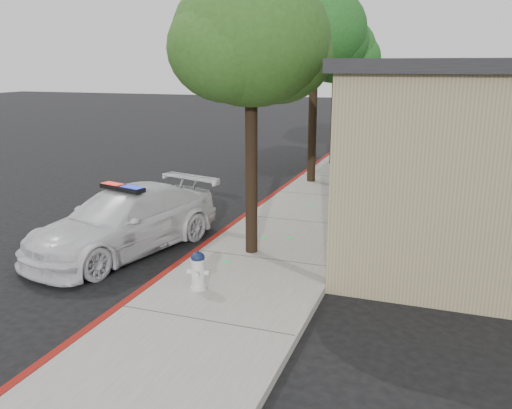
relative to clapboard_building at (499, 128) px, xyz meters
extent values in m
plane|color=black|center=(-6.69, -9.00, -2.13)|extent=(120.00, 120.00, 0.00)
cube|color=gray|center=(-5.09, -6.00, -2.05)|extent=(3.20, 60.00, 0.15)
cube|color=maroon|center=(-6.63, -6.00, -2.05)|extent=(0.14, 60.00, 0.16)
cube|color=#968962|center=(0.01, 0.00, -0.13)|extent=(7.00, 20.00, 4.00)
cube|color=black|center=(0.01, 0.00, 1.99)|extent=(7.30, 20.30, 0.24)
cube|color=black|center=(-3.52, -8.00, -0.18)|extent=(0.08, 1.48, 1.68)
cube|color=black|center=(-3.52, -5.00, -0.18)|extent=(0.08, 1.48, 1.68)
cube|color=black|center=(-3.52, -2.00, -0.18)|extent=(0.08, 1.48, 1.68)
cube|color=black|center=(-3.52, 1.00, -0.18)|extent=(0.08, 1.48, 1.68)
cube|color=black|center=(-3.52, 4.00, -0.18)|extent=(0.08, 1.48, 1.68)
cube|color=black|center=(-3.52, 7.00, -0.18)|extent=(0.08, 1.48, 1.68)
cube|color=black|center=(-3.52, 10.00, -0.18)|extent=(0.08, 1.48, 1.68)
imported|color=silver|center=(-8.31, -9.22, -1.41)|extent=(3.18, 5.27, 1.43)
cube|color=black|center=(-8.31, -9.22, -0.64)|extent=(1.23, 0.57, 0.10)
cube|color=red|center=(-8.62, -9.14, -0.63)|extent=(0.56, 0.36, 0.11)
cube|color=#0C1FD0|center=(-8.00, -9.31, -0.63)|extent=(0.56, 0.36, 0.11)
cylinder|color=silver|center=(-5.67, -10.90, -1.95)|extent=(0.30, 0.30, 0.05)
cylinder|color=silver|center=(-5.67, -10.90, -1.68)|extent=(0.25, 0.25, 0.49)
cylinder|color=silver|center=(-5.67, -10.90, -1.42)|extent=(0.28, 0.28, 0.04)
ellipsoid|color=#101A3B|center=(-5.67, -10.90, -1.36)|extent=(0.26, 0.26, 0.19)
cylinder|color=#101A3B|center=(-5.67, -10.90, -1.28)|extent=(0.06, 0.06, 0.05)
cylinder|color=silver|center=(-5.82, -10.93, -1.66)|extent=(0.12, 0.12, 0.10)
cylinder|color=silver|center=(-5.52, -10.87, -1.66)|extent=(0.12, 0.12, 0.10)
cylinder|color=silver|center=(-5.64, -11.05, -1.64)|extent=(0.14, 0.13, 0.12)
cylinder|color=black|center=(-5.45, -8.67, -0.18)|extent=(0.26, 0.26, 3.60)
ellipsoid|color=#284C18|center=(-5.45, -8.67, 2.52)|extent=(3.20, 3.20, 2.72)
ellipsoid|color=#284C18|center=(-5.08, -8.22, 2.22)|extent=(2.40, 2.40, 2.04)
ellipsoid|color=#284C18|center=(-5.73, -9.09, 2.32)|extent=(2.50, 2.50, 2.12)
cylinder|color=black|center=(-5.99, -1.05, 0.08)|extent=(0.29, 0.29, 4.12)
ellipsoid|color=#184E18|center=(-5.99, -1.05, 3.14)|extent=(3.45, 3.45, 2.93)
ellipsoid|color=#184E18|center=(-5.63, -0.63, 2.81)|extent=(2.78, 2.78, 2.37)
ellipsoid|color=#184E18|center=(-6.38, -1.37, 2.92)|extent=(2.67, 2.67, 2.27)
cylinder|color=black|center=(-5.99, 2.69, -0.15)|extent=(0.27, 0.27, 3.65)
ellipsoid|color=#1C581B|center=(-5.99, 2.69, 2.61)|extent=(3.13, 3.13, 2.66)
ellipsoid|color=#1C581B|center=(-5.44, 2.82, 2.30)|extent=(2.40, 2.40, 2.04)
ellipsoid|color=#1C581B|center=(-6.35, 2.43, 2.40)|extent=(2.50, 2.50, 2.13)
camera|label=1|loc=(-1.63, -19.08, 2.01)|focal=37.29mm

